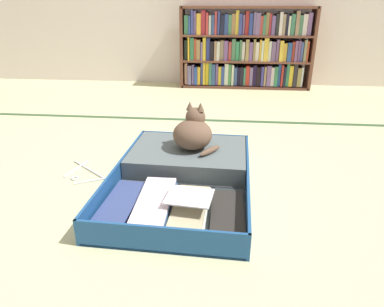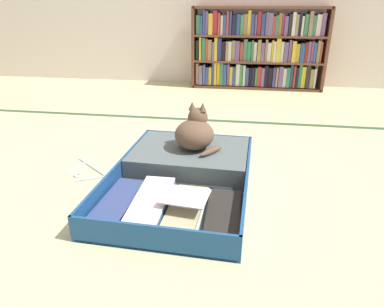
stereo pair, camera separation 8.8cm
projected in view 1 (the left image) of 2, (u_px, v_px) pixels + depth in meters
ground_plane at (155, 181)px, 1.81m from camera, size 10.00×10.00×0.00m
tatami_border at (180, 119)px, 2.76m from camera, size 4.80×0.05×0.00m
bookshelf at (245, 49)px, 3.65m from camera, size 1.37×0.26×0.82m
open_suitcase at (184, 172)px, 1.81m from camera, size 0.69×1.01×0.12m
black_cat at (194, 132)px, 1.89m from camera, size 0.29×0.27×0.25m
clothes_hanger at (87, 174)px, 1.88m from camera, size 0.31×0.28×0.01m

